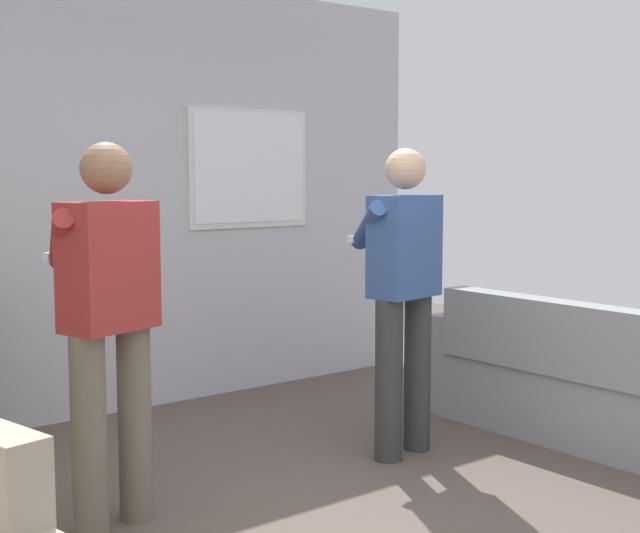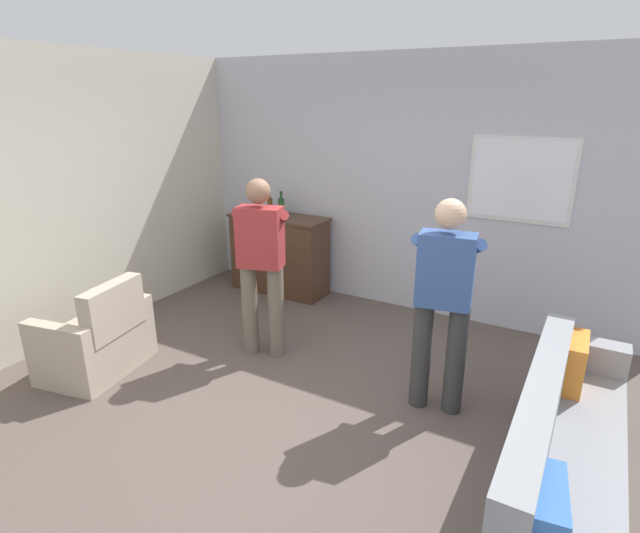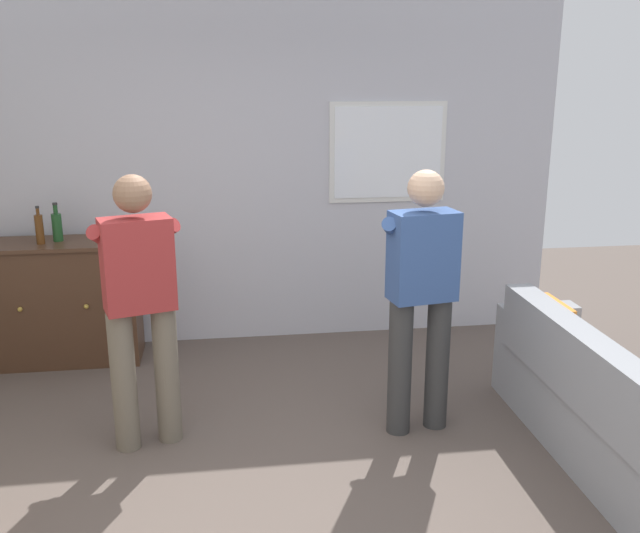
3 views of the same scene
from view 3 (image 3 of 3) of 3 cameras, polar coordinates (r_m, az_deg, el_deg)
The scene contains 8 objects.
ground at distance 3.94m, azimuth -3.56°, elevation -19.37°, with size 10.40×10.40×0.00m, color brown.
wall_back_with_window at distance 5.94m, azimuth -5.58°, elevation 7.33°, with size 5.20×0.15×2.80m.
couch at distance 4.44m, azimuth 22.37°, elevation -11.40°, with size 0.57×2.41×0.83m.
sideboard_cabinet at distance 5.94m, azimuth -20.07°, elevation -2.68°, with size 1.23×0.49×0.97m.
bottle_wine_green at distance 5.76m, azimuth -21.53°, elevation 2.84°, with size 0.06×0.06×0.29m.
bottle_liquor_amber at distance 5.81m, azimuth -20.29°, elevation 3.06°, with size 0.08×0.08×0.30m.
person_standing_left at distance 4.34m, azimuth -14.23°, elevation -2.57°, with size 0.53×0.52×1.68m.
person_standing_right at distance 4.43m, azimuth 8.08°, elevation -1.85°, with size 0.55×0.50×1.68m.
Camera 3 is at (-0.22, -3.22, 2.26)m, focal length 40.00 mm.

